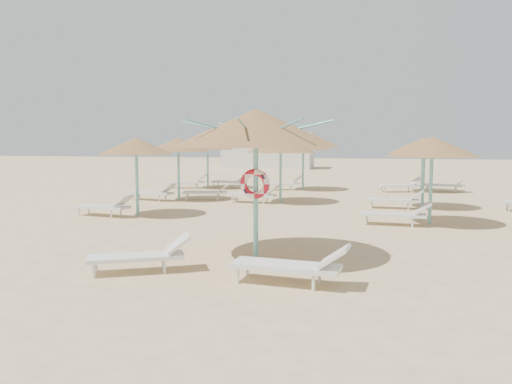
# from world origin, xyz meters

# --- Properties ---
(ground) EXTENTS (120.00, 120.00, 0.00)m
(ground) POSITION_xyz_m (0.00, 0.00, 0.00)
(ground) COLOR #D7B683
(ground) RESTS_ON ground
(main_palapa) EXTENTS (3.63, 3.63, 3.26)m
(main_palapa) POSITION_xyz_m (0.27, 0.38, 2.84)
(main_palapa) COLOR #6CBCB9
(main_palapa) RESTS_ON ground
(lounger_main_a) EXTENTS (2.04, 1.39, 0.72)m
(lounger_main_a) POSITION_xyz_m (-1.64, -1.25, 0.34)
(lounger_main_a) COLOR silver
(lounger_main_a) RESTS_ON ground
(lounger_main_b) EXTENTS (2.17, 0.86, 0.77)m
(lounger_main_b) POSITION_xyz_m (1.36, -1.49, 0.37)
(lounger_main_b) COLOR silver
(lounger_main_b) RESTS_ON ground
(palapa_field) EXTENTS (19.61, 14.18, 2.72)m
(palapa_field) POSITION_xyz_m (1.26, 10.52, 2.31)
(palapa_field) COLOR #6CBCB9
(palapa_field) RESTS_ON ground
(service_hut) EXTENTS (8.40, 4.40, 3.25)m
(service_hut) POSITION_xyz_m (-6.00, 35.00, 1.64)
(service_hut) COLOR silver
(service_hut) RESTS_ON ground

